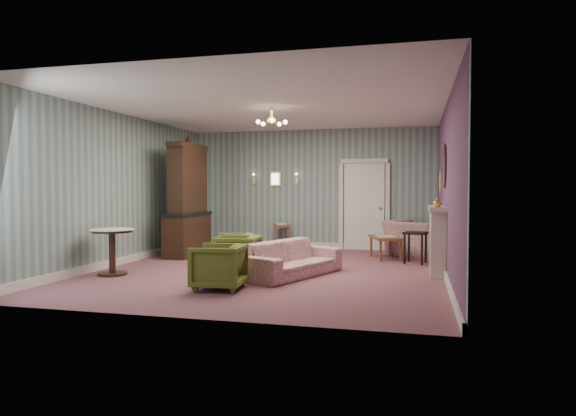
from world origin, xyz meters
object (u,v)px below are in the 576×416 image
(dresser, at_px, (187,197))
(pedestal_table, at_px, (112,252))
(olive_chair_a, at_px, (219,264))
(wingback_chair, at_px, (417,232))
(fireplace, at_px, (437,239))
(olive_chair_b, at_px, (237,252))
(sofa_chintz, at_px, (292,253))
(side_table_black, at_px, (415,248))
(coffee_table, at_px, (385,248))
(olive_chair_c, at_px, (234,248))

(dresser, xyz_separation_m, pedestal_table, (-0.13, -2.63, -0.89))
(dresser, relative_size, pedestal_table, 3.27)
(olive_chair_a, bearing_deg, dresser, -153.35)
(wingback_chair, xyz_separation_m, fireplace, (0.33, -2.19, 0.06))
(dresser, height_order, fireplace, dresser)
(olive_chair_b, xyz_separation_m, pedestal_table, (-2.00, -0.65, 0.03))
(olive_chair_b, xyz_separation_m, wingback_chair, (2.99, 3.11, 0.15))
(sofa_chintz, bearing_deg, side_table_black, -24.59)
(olive_chair_a, xyz_separation_m, dresser, (-2.07, 3.33, 0.92))
(coffee_table, xyz_separation_m, pedestal_table, (-4.35, -3.12, 0.16))
(olive_chair_c, relative_size, pedestal_table, 0.89)
(olive_chair_a, xyz_separation_m, side_table_black, (2.75, 3.27, -0.05))
(wingback_chair, xyz_separation_m, side_table_black, (-0.03, -1.19, -0.21))
(olive_chair_a, relative_size, pedestal_table, 0.92)
(olive_chair_a, height_order, pedestal_table, pedestal_table)
(olive_chair_a, distance_m, wingback_chair, 5.27)
(fireplace, xyz_separation_m, coffee_table, (-0.97, 1.55, -0.34))
(dresser, bearing_deg, pedestal_table, -93.65)
(coffee_table, relative_size, pedestal_table, 1.18)
(fireplace, xyz_separation_m, side_table_black, (-0.37, 1.00, -0.27))
(sofa_chintz, distance_m, fireplace, 2.54)
(sofa_chintz, height_order, fireplace, fireplace)
(fireplace, relative_size, side_table_black, 2.25)
(wingback_chair, bearing_deg, sofa_chintz, 89.03)
(sofa_chintz, relative_size, pedestal_table, 2.55)
(wingback_chair, bearing_deg, side_table_black, 120.59)
(fireplace, bearing_deg, pedestal_table, -163.53)
(olive_chair_a, xyz_separation_m, olive_chair_b, (-0.20, 1.35, 0.00))
(olive_chair_b, distance_m, dresser, 2.87)
(olive_chair_b, distance_m, fireplace, 3.45)
(sofa_chintz, distance_m, dresser, 3.56)
(olive_chair_b, relative_size, side_table_black, 1.17)
(fireplace, bearing_deg, dresser, 168.48)
(wingback_chair, relative_size, fireplace, 0.85)
(sofa_chintz, distance_m, coffee_table, 2.83)
(dresser, xyz_separation_m, side_table_black, (4.82, -0.06, -0.97))
(pedestal_table, bearing_deg, coffee_table, 35.63)
(dresser, distance_m, side_table_black, 4.92)
(olive_chair_c, distance_m, wingback_chair, 4.10)
(olive_chair_a, relative_size, olive_chair_b, 1.00)
(dresser, bearing_deg, coffee_table, 5.88)
(olive_chair_c, height_order, pedestal_table, pedestal_table)
(sofa_chintz, height_order, side_table_black, sofa_chintz)
(olive_chair_c, bearing_deg, olive_chair_a, -3.41)
(olive_chair_b, distance_m, sofa_chintz, 0.96)
(olive_chair_a, height_order, side_table_black, olive_chair_a)
(olive_chair_c, xyz_separation_m, coffee_table, (2.66, 1.80, -0.11))
(olive_chair_c, bearing_deg, fireplace, 76.50)
(sofa_chintz, height_order, coffee_table, sofa_chintz)
(olive_chair_a, height_order, sofa_chintz, sofa_chintz)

